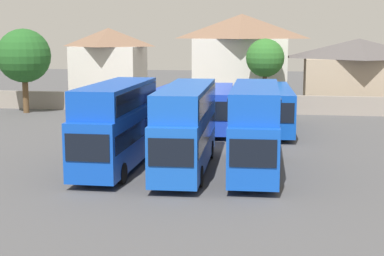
{
  "coord_description": "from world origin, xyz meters",
  "views": [
    {
      "loc": [
        5.49,
        -31.75,
        7.76
      ],
      "look_at": [
        0.0,
        3.0,
        2.01
      ],
      "focal_mm": 54.87,
      "sensor_mm": 36.0,
      "label": 1
    }
  ],
  "objects_px": {
    "bus_1": "(116,121)",
    "house_terrace_right": "(358,72)",
    "house_terrace_centre": "(241,58)",
    "bus_6": "(274,106)",
    "bus_4": "(175,105)",
    "bus_5": "(216,106)",
    "tree_behind_wall": "(24,56)",
    "tree_left_of_lot": "(265,58)",
    "house_terrace_left": "(109,64)",
    "bus_3": "(255,124)",
    "bus_2": "(186,123)"
  },
  "relations": [
    {
      "from": "bus_1",
      "to": "house_terrace_right",
      "type": "xyz_separation_m",
      "value": [
        16.97,
        31.63,
        0.88
      ]
    },
    {
      "from": "bus_1",
      "to": "house_terrace_centre",
      "type": "distance_m",
      "value": 32.92
    },
    {
      "from": "house_terrace_centre",
      "to": "bus_6",
      "type": "bearing_deg",
      "value": -77.47
    },
    {
      "from": "bus_4",
      "to": "house_terrace_right",
      "type": "height_order",
      "value": "house_terrace_right"
    },
    {
      "from": "bus_5",
      "to": "tree_behind_wall",
      "type": "height_order",
      "value": "tree_behind_wall"
    },
    {
      "from": "tree_left_of_lot",
      "to": "house_terrace_right",
      "type": "bearing_deg",
      "value": 25.01
    },
    {
      "from": "house_terrace_centre",
      "to": "tree_left_of_lot",
      "type": "xyz_separation_m",
      "value": [
        2.74,
        -5.34,
        0.25
      ]
    },
    {
      "from": "house_terrace_left",
      "to": "house_terrace_right",
      "type": "relative_size",
      "value": 0.72
    },
    {
      "from": "bus_4",
      "to": "house_terrace_centre",
      "type": "relative_size",
      "value": 1.09
    },
    {
      "from": "house_terrace_centre",
      "to": "tree_behind_wall",
      "type": "bearing_deg",
      "value": -151.72
    },
    {
      "from": "bus_6",
      "to": "house_terrace_centre",
      "type": "relative_size",
      "value": 1.15
    },
    {
      "from": "bus_5",
      "to": "tree_left_of_lot",
      "type": "distance_m",
      "value": 13.75
    },
    {
      "from": "bus_3",
      "to": "bus_5",
      "type": "xyz_separation_m",
      "value": [
        -3.83,
        14.0,
        -0.81
      ]
    },
    {
      "from": "bus_5",
      "to": "house_terrace_left",
      "type": "bearing_deg",
      "value": -145.73
    },
    {
      "from": "bus_6",
      "to": "tree_left_of_lot",
      "type": "xyz_separation_m",
      "value": [
        -1.23,
        12.53,
        3.25
      ]
    },
    {
      "from": "tree_left_of_lot",
      "to": "tree_behind_wall",
      "type": "distance_m",
      "value": 23.54
    },
    {
      "from": "bus_3",
      "to": "house_terrace_right",
      "type": "height_order",
      "value": "house_terrace_right"
    },
    {
      "from": "bus_5",
      "to": "house_terrace_right",
      "type": "distance_m",
      "value": 21.73
    },
    {
      "from": "bus_4",
      "to": "bus_6",
      "type": "xyz_separation_m",
      "value": [
        7.98,
        -0.01,
        0.02
      ]
    },
    {
      "from": "bus_2",
      "to": "tree_left_of_lot",
      "type": "xyz_separation_m",
      "value": [
        3.46,
        26.89,
        2.51
      ]
    },
    {
      "from": "bus_3",
      "to": "bus_5",
      "type": "relative_size",
      "value": 1.0
    },
    {
      "from": "bus_2",
      "to": "house_terrace_right",
      "type": "distance_m",
      "value": 33.95
    },
    {
      "from": "bus_2",
      "to": "bus_4",
      "type": "distance_m",
      "value": 14.77
    },
    {
      "from": "bus_4",
      "to": "bus_5",
      "type": "distance_m",
      "value": 3.36
    },
    {
      "from": "bus_6",
      "to": "tree_left_of_lot",
      "type": "relative_size",
      "value": 1.68
    },
    {
      "from": "bus_1",
      "to": "house_terrace_right",
      "type": "distance_m",
      "value": 35.9
    },
    {
      "from": "bus_2",
      "to": "house_terrace_right",
      "type": "bearing_deg",
      "value": 154.97
    },
    {
      "from": "bus_2",
      "to": "bus_4",
      "type": "relative_size",
      "value": 1.0
    },
    {
      "from": "bus_1",
      "to": "bus_3",
      "type": "relative_size",
      "value": 0.97
    },
    {
      "from": "bus_5",
      "to": "tree_behind_wall",
      "type": "xyz_separation_m",
      "value": [
        -19.47,
        7.41,
        3.57
      ]
    },
    {
      "from": "house_terrace_left",
      "to": "house_terrace_centre",
      "type": "bearing_deg",
      "value": 2.19
    },
    {
      "from": "bus_1",
      "to": "bus_2",
      "type": "distance_m",
      "value": 3.98
    },
    {
      "from": "bus_3",
      "to": "bus_5",
      "type": "height_order",
      "value": "bus_3"
    },
    {
      "from": "house_terrace_centre",
      "to": "house_terrace_right",
      "type": "xyz_separation_m",
      "value": [
        12.28,
        -0.89,
        -1.32
      ]
    },
    {
      "from": "bus_5",
      "to": "bus_6",
      "type": "xyz_separation_m",
      "value": [
        4.65,
        0.38,
        0.03
      ]
    },
    {
      "from": "tree_left_of_lot",
      "to": "bus_4",
      "type": "bearing_deg",
      "value": -118.36
    },
    {
      "from": "bus_3",
      "to": "bus_6",
      "type": "xyz_separation_m",
      "value": [
        0.82,
        14.38,
        -0.77
      ]
    },
    {
      "from": "bus_2",
      "to": "bus_4",
      "type": "xyz_separation_m",
      "value": [
        -3.29,
        14.38,
        -0.76
      ]
    },
    {
      "from": "bus_3",
      "to": "bus_4",
      "type": "distance_m",
      "value": 16.1
    },
    {
      "from": "bus_5",
      "to": "bus_1",
      "type": "bearing_deg",
      "value": -20.04
    },
    {
      "from": "tree_left_of_lot",
      "to": "bus_1",
      "type": "bearing_deg",
      "value": -105.28
    },
    {
      "from": "bus_4",
      "to": "tree_behind_wall",
      "type": "relative_size",
      "value": 1.4
    },
    {
      "from": "bus_2",
      "to": "tree_behind_wall",
      "type": "bearing_deg",
      "value": -140.26
    },
    {
      "from": "bus_4",
      "to": "house_terrace_right",
      "type": "distance_m",
      "value": 23.58
    },
    {
      "from": "bus_5",
      "to": "tree_left_of_lot",
      "type": "bearing_deg",
      "value": 160.79
    },
    {
      "from": "bus_1",
      "to": "bus_6",
      "type": "distance_m",
      "value": 17.03
    },
    {
      "from": "bus_2",
      "to": "bus_5",
      "type": "bearing_deg",
      "value": 177.34
    },
    {
      "from": "bus_4",
      "to": "tree_behind_wall",
      "type": "bearing_deg",
      "value": -110.36
    },
    {
      "from": "bus_5",
      "to": "house_terrace_centre",
      "type": "xyz_separation_m",
      "value": [
        0.68,
        18.25,
        3.03
      ]
    },
    {
      "from": "bus_5",
      "to": "tree_left_of_lot",
      "type": "height_order",
      "value": "tree_left_of_lot"
    }
  ]
}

